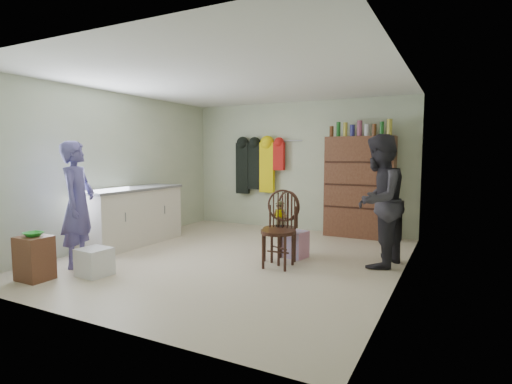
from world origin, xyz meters
The scene contains 13 objects.
ground_plane centered at (0.00, 0.00, 0.00)m, with size 5.00×5.00×0.00m, color beige.
room_walls centered at (0.00, 0.53, 1.58)m, with size 5.00×5.00×5.00m.
counter centered at (-1.95, 0.00, 0.47)m, with size 0.64×1.86×0.94m.
stool centered at (-1.61, -1.94, 0.26)m, with size 0.37×0.31×0.52m, color brown.
bowl centered at (-1.61, -1.94, 0.55)m, with size 0.21×0.21×0.05m, color green.
plastic_tub centered at (-1.12, -1.49, 0.17)m, with size 0.36×0.34×0.34m, color white.
chair_front centered at (0.67, 0.17, 0.56)m, with size 0.57×0.57×0.98m.
chair_far centered at (0.74, -0.07, 0.55)m, with size 0.48×0.48×1.02m.
striped_bag centered at (0.74, 0.45, 0.19)m, with size 0.37×0.29×0.39m, color pink.
person_left centered at (-1.64, -1.28, 0.83)m, with size 0.61×0.40×1.67m, color #565094.
person_right centered at (1.90, 0.52, 0.88)m, with size 0.85×0.66×1.75m, color #2D2B33.
dresser centered at (1.25, 2.30, 0.92)m, with size 1.20×0.39×2.08m.
coat_rack centered at (-0.83, 2.38, 1.25)m, with size 1.42×0.12×1.09m.
Camera 1 is at (2.85, -4.86, 1.50)m, focal length 28.00 mm.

